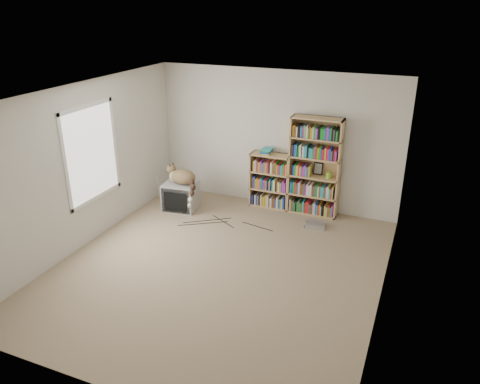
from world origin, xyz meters
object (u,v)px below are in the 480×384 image
at_px(cat, 184,180).
at_px(bookcase_tall, 315,169).
at_px(bookcase_short, 271,182).
at_px(crt_tv, 181,196).
at_px(dvd_player, 315,225).

xyz_separation_m(cat, bookcase_tall, (2.18, 0.81, 0.24)).
distance_m(cat, bookcase_short, 1.60).
height_order(crt_tv, bookcase_short, bookcase_short).
distance_m(cat, dvd_player, 2.45).
bearing_deg(cat, crt_tv, 155.34).
relative_size(bookcase_tall, dvd_player, 5.28).
bearing_deg(dvd_player, crt_tv, 176.12).
relative_size(crt_tv, bookcase_short, 0.63).
distance_m(crt_tv, bookcase_tall, 2.48).
xyz_separation_m(crt_tv, dvd_player, (2.48, 0.20, -0.21)).
xyz_separation_m(crt_tv, bookcase_tall, (2.29, 0.75, 0.59)).
xyz_separation_m(bookcase_tall, dvd_player, (0.19, -0.55, -0.80)).
xyz_separation_m(bookcase_short, dvd_player, (1.00, -0.55, -0.44)).
distance_m(bookcase_tall, dvd_player, 0.99).
height_order(crt_tv, bookcase_tall, bookcase_tall).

